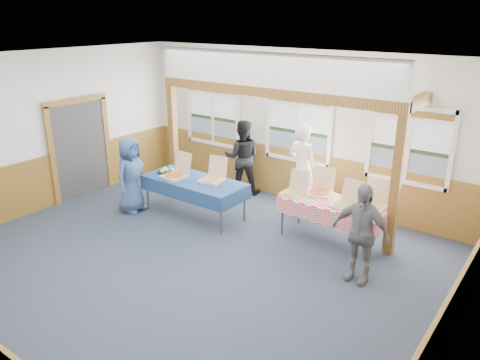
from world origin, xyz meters
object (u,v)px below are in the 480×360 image
(table_right, at_px, (334,205))
(woman_black, at_px, (242,157))
(woman_white, at_px, (302,170))
(man_blue, at_px, (131,175))
(table_left, at_px, (194,182))
(person_grey, at_px, (361,233))

(table_right, height_order, woman_black, woman_black)
(woman_white, distance_m, man_blue, 3.45)
(woman_black, bearing_deg, man_blue, 28.66)
(table_left, bearing_deg, person_grey, -6.38)
(woman_white, relative_size, woman_black, 1.12)
(man_blue, bearing_deg, table_right, -82.59)
(table_left, xyz_separation_m, woman_black, (0.02, 1.58, 0.13))
(table_left, relative_size, person_grey, 1.37)
(person_grey, bearing_deg, table_right, 135.95)
(table_right, bearing_deg, person_grey, -62.09)
(table_left, distance_m, man_blue, 1.32)
(table_left, height_order, table_right, same)
(table_left, xyz_separation_m, woman_white, (1.70, 1.30, 0.23))
(person_grey, bearing_deg, woman_white, 141.91)
(man_blue, height_order, person_grey, person_grey)
(table_left, height_order, woman_white, woman_white)
(table_left, xyz_separation_m, person_grey, (3.62, -0.34, 0.07))
(table_right, distance_m, person_grey, 1.29)
(woman_white, bearing_deg, woman_black, 1.71)
(table_right, relative_size, woman_white, 1.07)
(woman_white, bearing_deg, table_left, 48.54)
(table_left, relative_size, woman_black, 1.27)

